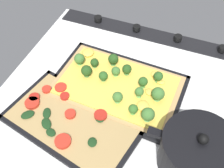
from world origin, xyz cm
name	(u,v)px	position (x,y,z in cm)	size (l,w,h in cm)	color
ground_plane	(129,101)	(0.00, 0.00, -1.50)	(77.25, 67.46, 3.00)	white
stove_control_panel	(156,35)	(0.00, -30.23, 0.56)	(74.16, 7.00, 2.60)	black
baking_tray_front	(117,88)	(4.84, -1.96, 0.36)	(40.76, 28.04, 1.30)	black
broccoli_pizza	(119,84)	(4.33, -2.12, 1.97)	(38.24, 25.53, 5.72)	tan
baking_tray_back	(73,122)	(11.79, 14.19, 0.38)	(40.52, 28.69, 1.30)	black
veggie_pizza_back	(70,120)	(12.64, 14.02, 1.11)	(37.66, 25.84, 1.90)	tan
cooking_pot	(196,153)	(-21.13, 13.80, 5.49)	(24.53, 17.67, 13.26)	black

